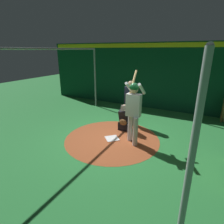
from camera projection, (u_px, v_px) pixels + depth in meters
The scene contains 10 objects.
ground_plane at pixel (112, 139), 6.14m from camera, with size 27.75×27.75×0.00m, color #287A38.
dirt_circle at pixel (112, 139), 6.14m from camera, with size 3.15×3.15×0.01m, color #9E4C28.
home_plate at pixel (112, 138), 6.14m from camera, with size 0.42×0.42×0.01m, color white.
batter at pixel (134, 107), 5.51m from camera, with size 0.68×0.49×2.25m.
catcher at pixel (125, 120), 6.71m from camera, with size 0.58×0.40×0.99m.
umpire at pixel (130, 100), 7.06m from camera, with size 0.22×0.49×1.74m.
back_wall at pixel (150, 76), 9.02m from camera, with size 0.22×11.75×3.19m.
cage_frame at pixel (112, 77), 5.47m from camera, with size 6.04×5.15×2.91m.
bat_rack at pixel (223, 108), 7.71m from camera, with size 0.82×0.18×1.05m.
baseball_0 at pixel (131, 132), 6.51m from camera, with size 0.07×0.07×0.07m, color white.
Camera 1 is at (4.89, 2.56, 2.84)m, focal length 29.22 mm.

